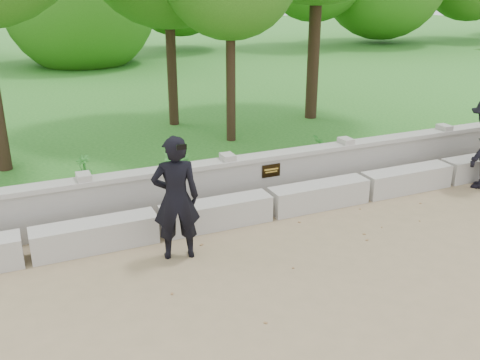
% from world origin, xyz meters
% --- Properties ---
extents(ground, '(80.00, 80.00, 0.00)m').
position_xyz_m(ground, '(0.00, 0.00, 0.00)').
color(ground, '#8E7957').
rests_on(ground, ground).
extents(lawn, '(40.00, 22.00, 0.25)m').
position_xyz_m(lawn, '(0.00, 14.00, 0.12)').
color(lawn, '#21691D').
rests_on(lawn, ground).
extents(concrete_bench, '(11.90, 0.45, 0.45)m').
position_xyz_m(concrete_bench, '(0.00, 1.90, 0.22)').
color(concrete_bench, '#ACAAA3').
rests_on(concrete_bench, ground).
extents(parapet_wall, '(12.50, 0.35, 0.90)m').
position_xyz_m(parapet_wall, '(0.00, 2.60, 0.46)').
color(parapet_wall, '#A2A099').
rests_on(parapet_wall, ground).
extents(man_main, '(0.77, 0.69, 1.89)m').
position_xyz_m(man_main, '(-1.91, 1.16, 0.94)').
color(man_main, black).
rests_on(man_main, ground).
extents(shrub_a, '(0.40, 0.42, 0.67)m').
position_xyz_m(shrub_a, '(-1.34, 3.34, 0.58)').
color(shrub_a, '#30832C').
rests_on(shrub_a, lawn).
extents(shrub_b, '(0.40, 0.42, 0.60)m').
position_xyz_m(shrub_b, '(-1.12, 3.30, 0.55)').
color(shrub_b, '#30832C').
rests_on(shrub_b, lawn).
extents(shrub_c, '(0.72, 0.73, 0.62)m').
position_xyz_m(shrub_c, '(1.97, 3.30, 0.56)').
color(shrub_c, '#30832C').
rests_on(shrub_c, lawn).
extents(shrub_d, '(0.39, 0.39, 0.53)m').
position_xyz_m(shrub_d, '(-2.79, 4.27, 0.51)').
color(shrub_d, '#30832C').
rests_on(shrub_d, lawn).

